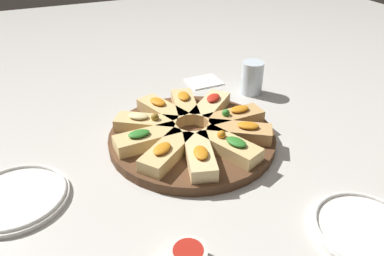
{
  "coord_description": "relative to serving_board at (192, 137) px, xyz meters",
  "views": [
    {
      "loc": [
        0.29,
        0.68,
        0.5
      ],
      "look_at": [
        0.0,
        0.0,
        0.04
      ],
      "focal_mm": 35.0,
      "sensor_mm": 36.0,
      "label": 1
    }
  ],
  "objects": [
    {
      "name": "focaccia_slice_0",
      "position": [
        -0.08,
        -0.07,
        0.03
      ],
      "size": [
        0.15,
        0.14,
        0.04
      ],
      "color": "#E5C689",
      "rests_on": "serving_board"
    },
    {
      "name": "focaccia_slice_1",
      "position": [
        -0.03,
        -0.11,
        0.03
      ],
      "size": [
        0.09,
        0.15,
        0.04
      ],
      "color": "#DBB775",
      "rests_on": "serving_board"
    },
    {
      "name": "focaccia_slice_5",
      "position": [
        0.09,
        0.07,
        0.03
      ],
      "size": [
        0.15,
        0.13,
        0.04
      ],
      "color": "#DBB775",
      "rests_on": "serving_board"
    },
    {
      "name": "napkin_stack",
      "position": [
        -0.17,
        -0.29,
        -0.01
      ],
      "size": [
        0.1,
        0.09,
        0.01
      ],
      "primitive_type": "cube",
      "rotation": [
        0.0,
        0.0,
        0.03
      ],
      "color": "white",
      "rests_on": "ground_plane"
    },
    {
      "name": "dipping_bowl",
      "position": [
        0.14,
        0.32,
        0.0
      ],
      "size": [
        0.06,
        0.06,
        0.03
      ],
      "color": "silver",
      "rests_on": "ground_plane"
    },
    {
      "name": "plate_right",
      "position": [
        0.39,
        0.05,
        -0.0
      ],
      "size": [
        0.2,
        0.2,
        0.02
      ],
      "color": "white",
      "rests_on": "ground_plane"
    },
    {
      "name": "plate_left",
      "position": [
        -0.16,
        0.38,
        -0.0
      ],
      "size": [
        0.19,
        0.19,
        0.02
      ],
      "color": "white",
      "rests_on": "ground_plane"
    },
    {
      "name": "ground_plane",
      "position": [
        0.0,
        0.0,
        -0.01
      ],
      "size": [
        3.0,
        3.0,
        0.0
      ],
      "primitive_type": "plane",
      "color": "beige"
    },
    {
      "name": "focaccia_slice_7",
      "position": [
        -0.04,
        0.1,
        0.03
      ],
      "size": [
        0.11,
        0.16,
        0.04
      ],
      "color": "#DBB775",
      "rests_on": "serving_board"
    },
    {
      "name": "water_glass",
      "position": [
        -0.26,
        -0.17,
        0.04
      ],
      "size": [
        0.06,
        0.06,
        0.1
      ],
      "primitive_type": "cylinder",
      "color": "silver",
      "rests_on": "ground_plane"
    },
    {
      "name": "focaccia_slice_6",
      "position": [
        0.03,
        0.11,
        0.03
      ],
      "size": [
        0.09,
        0.16,
        0.04
      ],
      "color": "#E5C689",
      "rests_on": "serving_board"
    },
    {
      "name": "focaccia_slice_8",
      "position": [
        -0.09,
        0.06,
        0.03
      ],
      "size": [
        0.15,
        0.12,
        0.04
      ],
      "color": "tan",
      "rests_on": "serving_board"
    },
    {
      "name": "focaccia_slice_3",
      "position": [
        0.09,
        -0.06,
        0.03
      ],
      "size": [
        0.15,
        0.12,
        0.04
      ],
      "color": "#DBB775",
      "rests_on": "serving_board"
    },
    {
      "name": "focaccia_slice_2",
      "position": [
        0.04,
        -0.1,
        0.03
      ],
      "size": [
        0.1,
        0.16,
        0.04
      ],
      "color": "#DBB775",
      "rests_on": "serving_board"
    },
    {
      "name": "focaccia_slice_9",
      "position": [
        -0.11,
        -0.0,
        0.03
      ],
      "size": [
        0.15,
        0.06,
        0.04
      ],
      "color": "tan",
      "rests_on": "serving_board"
    },
    {
      "name": "focaccia_slice_4",
      "position": [
        0.11,
        0.01,
        0.03
      ],
      "size": [
        0.15,
        0.06,
        0.04
      ],
      "color": "#DBB775",
      "rests_on": "serving_board"
    },
    {
      "name": "serving_board",
      "position": [
        0.0,
        0.0,
        0.0
      ],
      "size": [
        0.39,
        0.39,
        0.02
      ],
      "primitive_type": "cylinder",
      "color": "#51331E",
      "rests_on": "ground_plane"
    }
  ]
}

